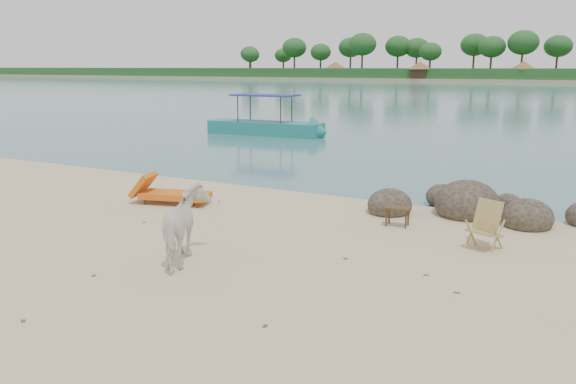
# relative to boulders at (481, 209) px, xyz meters

# --- Properties ---
(water) EXTENTS (400.00, 400.00, 0.00)m
(water) POSITION_rel_boulders_xyz_m (-2.55, 84.36, -0.21)
(water) COLOR #3A7175
(water) RESTS_ON ground
(far_shore) EXTENTS (420.00, 90.00, 1.40)m
(far_shore) POSITION_rel_boulders_xyz_m (-2.55, 164.36, -0.21)
(far_shore) COLOR tan
(far_shore) RESTS_ON ground
(far_scenery) EXTENTS (420.00, 18.00, 9.50)m
(far_scenery) POSITION_rel_boulders_xyz_m (-2.53, 131.06, 2.93)
(far_scenery) COLOR #1E4C1E
(far_scenery) RESTS_ON ground
(boulders) EXTENTS (6.27, 2.84, 1.14)m
(boulders) POSITION_rel_boulders_xyz_m (0.00, 0.00, 0.00)
(boulders) COLOR #312820
(boulders) RESTS_ON ground
(cow) EXTENTS (1.41, 1.75, 1.35)m
(cow) POSITION_rel_boulders_xyz_m (-4.21, -5.85, 0.46)
(cow) COLOR white
(cow) RESTS_ON ground
(side_table) EXTENTS (0.56, 0.39, 0.44)m
(side_table) POSITION_rel_boulders_xyz_m (-1.52, -1.76, 0.01)
(side_table) COLOR #342514
(side_table) RESTS_ON ground
(lounge_chair) EXTENTS (2.35, 1.32, 0.67)m
(lounge_chair) POSITION_rel_boulders_xyz_m (-7.27, -2.42, 0.12)
(lounge_chair) COLOR orange
(lounge_chair) RESTS_ON ground
(deck_chair) EXTENTS (0.80, 0.83, 0.93)m
(deck_chair) POSITION_rel_boulders_xyz_m (0.46, -2.52, 0.25)
(deck_chair) COLOR #A58F52
(deck_chair) RESTS_ON ground
(boat_near) EXTENTS (7.16, 1.94, 3.44)m
(boat_near) POSITION_rel_boulders_xyz_m (-13.19, 12.39, 1.51)
(boat_near) COLOR #217D78
(boat_near) RESTS_ON water
(dead_leaves) EXTENTS (7.76, 7.45, 0.00)m
(dead_leaves) POSITION_rel_boulders_xyz_m (-3.45, -5.68, -0.21)
(dead_leaves) COLOR brown
(dead_leaves) RESTS_ON ground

